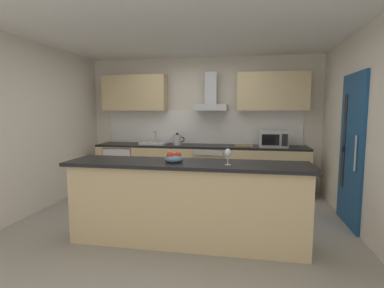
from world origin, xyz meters
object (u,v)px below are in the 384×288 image
(fruit_bowl, at_px, (174,158))
(chopping_board, at_px, (244,146))
(kettle, at_px, (177,140))
(sink, at_px, (154,143))
(microwave, at_px, (273,139))
(range_hood, at_px, (211,99))
(refrigerator, at_px, (123,167))
(oven, at_px, (210,168))
(wine_glass, at_px, (228,154))

(fruit_bowl, height_order, chopping_board, fruit_bowl)
(kettle, bearing_deg, sink, 174.68)
(chopping_board, bearing_deg, microwave, -0.46)
(microwave, relative_size, range_hood, 0.69)
(kettle, distance_m, range_hood, 1.02)
(range_hood, xyz_separation_m, chopping_board, (0.63, -0.15, -0.88))
(chopping_board, bearing_deg, range_hood, 166.32)
(refrigerator, bearing_deg, microwave, -0.49)
(microwave, bearing_deg, oven, 178.62)
(refrigerator, distance_m, sink, 0.83)
(refrigerator, distance_m, wine_glass, 3.32)
(range_hood, bearing_deg, fruit_bowl, -93.43)
(range_hood, bearing_deg, wine_glass, -79.09)
(sink, distance_m, kettle, 0.49)
(refrigerator, bearing_deg, wine_glass, -46.28)
(oven, xyz_separation_m, microwave, (1.15, -0.03, 0.59))
(refrigerator, distance_m, microwave, 2.99)
(fruit_bowl, distance_m, chopping_board, 2.39)
(oven, distance_m, fruit_bowl, 2.35)
(kettle, xyz_separation_m, range_hood, (0.63, 0.16, 0.78))
(microwave, xyz_separation_m, wine_glass, (-0.68, -2.32, 0.04))
(sink, distance_m, wine_glass, 2.85)
(range_hood, bearing_deg, oven, -90.00)
(microwave, bearing_deg, range_hood, 172.24)
(range_hood, height_order, wine_glass, range_hood)
(oven, height_order, microwave, microwave)
(microwave, relative_size, wine_glass, 2.81)
(oven, xyz_separation_m, fruit_bowl, (-0.14, -2.28, 0.55))
(sink, relative_size, range_hood, 0.69)
(oven, bearing_deg, range_hood, 90.00)
(wine_glass, xyz_separation_m, chopping_board, (0.15, 2.33, -0.18))
(refrigerator, distance_m, range_hood, 2.24)
(wine_glass, relative_size, chopping_board, 0.52)
(refrigerator, relative_size, kettle, 2.94)
(refrigerator, relative_size, microwave, 1.70)
(refrigerator, relative_size, range_hood, 1.18)
(microwave, xyz_separation_m, fruit_bowl, (-1.30, -2.25, -0.04))
(refrigerator, distance_m, fruit_bowl, 2.86)
(wine_glass, height_order, chopping_board, wine_glass)
(microwave, distance_m, wine_glass, 2.42)
(sink, xyz_separation_m, fruit_bowl, (0.97, -2.29, 0.08))
(sink, xyz_separation_m, wine_glass, (1.59, -2.36, 0.16))
(refrigerator, bearing_deg, oven, 0.09)
(kettle, bearing_deg, fruit_bowl, -77.83)
(refrigerator, bearing_deg, range_hood, 4.28)
(wine_glass, distance_m, fruit_bowl, 0.63)
(oven, distance_m, wine_glass, 2.48)
(oven, bearing_deg, sink, 179.43)
(kettle, bearing_deg, wine_glass, -64.46)
(refrigerator, bearing_deg, chopping_board, -0.50)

